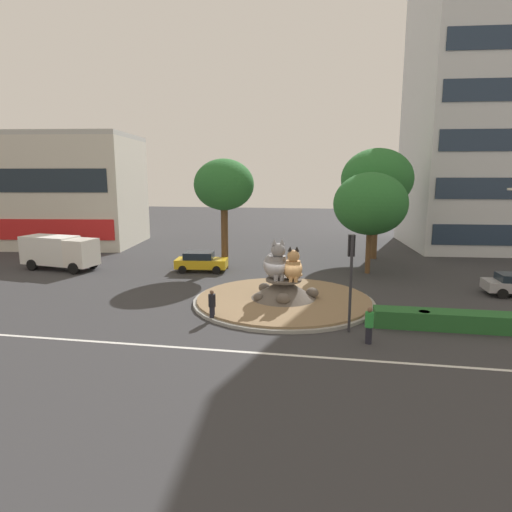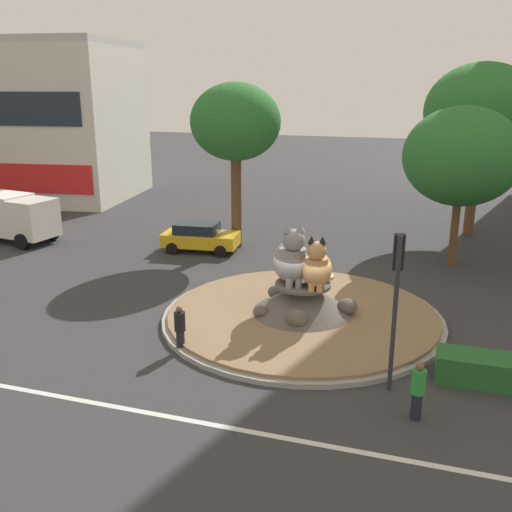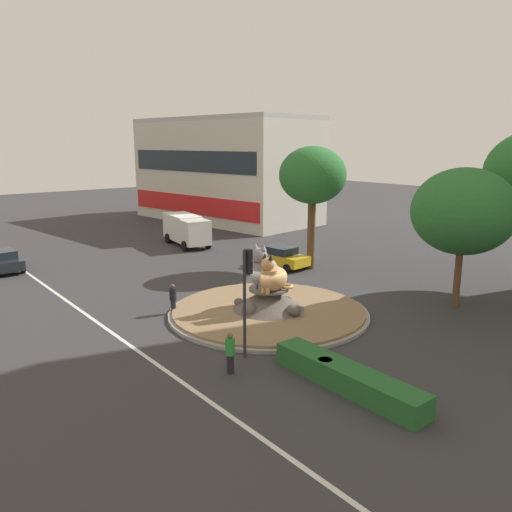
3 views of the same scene
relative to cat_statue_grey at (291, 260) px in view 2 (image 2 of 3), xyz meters
The scene contains 13 objects.
ground_plane 2.44m from the cat_statue_grey, ahead, with size 160.00×160.00×0.00m, color #333335.
lane_centreline 8.26m from the cat_statue_grey, 86.49° to the right, with size 112.00×0.20×0.01m, color silver.
roundabout_island 2.03m from the cat_statue_grey, ahead, with size 10.94×10.94×1.49m.
cat_statue_grey is the anchor object (origin of this frame).
cat_statue_calico 1.08m from the cat_statue_grey, 12.62° to the right, with size 1.43×2.20×2.09m.
traffic_light_mast 6.19m from the cat_statue_grey, 46.36° to the right, with size 0.34×0.46×4.81m.
broadleaf_tree_behind_island 18.08m from the cat_statue_grey, 65.71° to the left, with size 6.45×6.45×10.08m.
second_tree_near_tower 11.53m from the cat_statue_grey, 56.48° to the left, with size 5.68×5.68×7.89m.
third_tree_left 11.45m from the cat_statue_grey, 120.98° to the left, with size 4.85×4.85×8.97m.
pedestrian_black_shirt 5.19m from the cat_statue_grey, 125.33° to the right, with size 0.38×0.38×1.67m.
pedestrian_green_shirt 7.94m from the cat_statue_grey, 49.46° to the right, with size 0.40×0.40×1.72m.
parked_car_right 10.49m from the cat_statue_grey, 132.95° to the left, with size 4.27×2.44×1.58m.
delivery_box_truck 19.78m from the cat_statue_grey, 161.32° to the left, with size 6.59×3.26×2.73m.
Camera 2 is at (4.57, -20.45, 8.89)m, focal length 40.29 mm.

